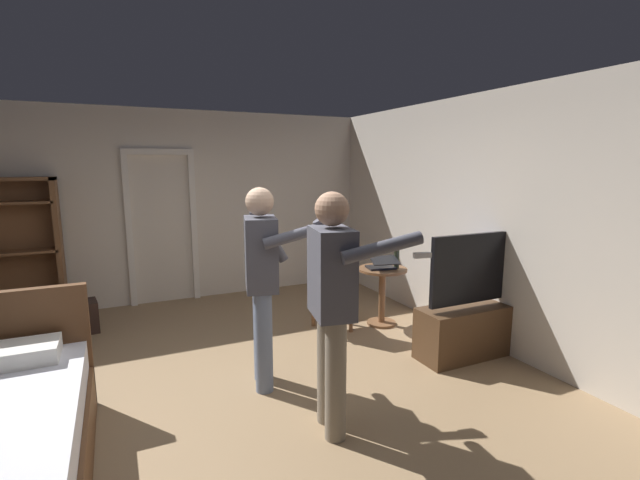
# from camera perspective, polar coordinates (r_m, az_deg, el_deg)

# --- Properties ---
(ground_plane) EXTENTS (6.70, 6.70, 0.00)m
(ground_plane) POSITION_cam_1_polar(r_m,az_deg,el_deg) (3.97, -10.83, -19.41)
(ground_plane) COLOR #997A56
(wall_back) EXTENTS (5.72, 0.12, 2.67)m
(wall_back) POSITION_cam_1_polar(r_m,az_deg,el_deg) (6.56, -17.95, 4.11)
(wall_back) COLOR silver
(wall_back) RESTS_ON ground_plane
(wall_right) EXTENTS (0.12, 6.33, 2.67)m
(wall_right) POSITION_cam_1_polar(r_m,az_deg,el_deg) (4.97, 21.65, 2.25)
(wall_right) COLOR silver
(wall_right) RESTS_ON ground_plane
(doorway_frame) EXTENTS (0.93, 0.08, 2.13)m
(doorway_frame) POSITION_cam_1_polar(r_m,az_deg,el_deg) (6.47, -19.77, 2.94)
(doorway_frame) COLOR white
(doorway_frame) RESTS_ON ground_plane
(bookshelf) EXTENTS (1.04, 0.32, 1.78)m
(bookshelf) POSITION_cam_1_polar(r_m,az_deg,el_deg) (6.44, -34.94, -0.54)
(bookshelf) COLOR brown
(bookshelf) RESTS_ON ground_plane
(tv_flatscreen) EXTENTS (1.25, 0.40, 1.26)m
(tv_flatscreen) POSITION_cam_1_polar(r_m,az_deg,el_deg) (4.82, 19.39, -9.75)
(tv_flatscreen) COLOR #4C331E
(tv_flatscreen) RESTS_ON ground_plane
(side_table) EXTENTS (0.58, 0.58, 0.70)m
(side_table) POSITION_cam_1_polar(r_m,az_deg,el_deg) (5.39, 8.03, -6.02)
(side_table) COLOR brown
(side_table) RESTS_ON ground_plane
(laptop) EXTENTS (0.38, 0.38, 0.16)m
(laptop) POSITION_cam_1_polar(r_m,az_deg,el_deg) (5.27, 8.00, -3.19)
(laptop) COLOR black
(laptop) RESTS_ON side_table
(bottle_on_table) EXTENTS (0.06, 0.06, 0.30)m
(bottle_on_table) POSITION_cam_1_polar(r_m,az_deg,el_deg) (5.32, 9.86, -2.31)
(bottle_on_table) COLOR #313824
(bottle_on_table) RESTS_ON side_table
(wooden_chair) EXTENTS (0.45, 0.45, 0.99)m
(wooden_chair) POSITION_cam_1_polar(r_m,az_deg,el_deg) (5.10, 1.87, -5.95)
(wooden_chair) COLOR brown
(wooden_chair) RESTS_ON ground_plane
(person_blue_shirt) EXTENTS (0.72, 0.66, 1.74)m
(person_blue_shirt) POSITION_cam_1_polar(r_m,az_deg,el_deg) (3.11, 1.75, -7.32)
(person_blue_shirt) COLOR gray
(person_blue_shirt) RESTS_ON ground_plane
(person_striped_shirt) EXTENTS (0.71, 0.68, 1.74)m
(person_striped_shirt) POSITION_cam_1_polar(r_m,az_deg,el_deg) (3.79, -7.38, -4.37)
(person_striped_shirt) COLOR slate
(person_striped_shirt) RESTS_ON ground_plane
(suitcase_dark) EXTENTS (0.65, 0.39, 0.36)m
(suitcase_dark) POSITION_cam_1_polar(r_m,az_deg,el_deg) (5.86, -29.78, -8.87)
(suitcase_dark) COLOR black
(suitcase_dark) RESTS_ON ground_plane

